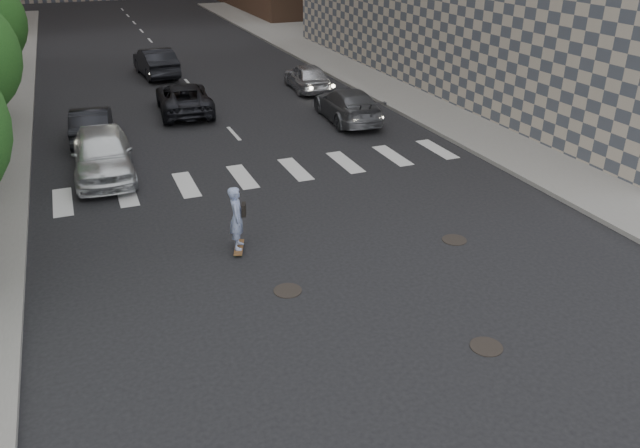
{
  "coord_description": "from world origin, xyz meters",
  "views": [
    {
      "loc": [
        -6.11,
        -11.21,
        8.17
      ],
      "look_at": [
        -0.86,
        1.92,
        1.3
      ],
      "focal_mm": 35.0,
      "sensor_mm": 36.0,
      "label": 1
    }
  ],
  "objects_px": {
    "silver_sedan": "(102,154)",
    "traffic_car_d": "(307,77)",
    "traffic_car_c": "(184,98)",
    "traffic_car_e": "(156,62)",
    "traffic_car_a": "(92,124)",
    "skateboarder": "(237,218)",
    "traffic_car_b": "(348,105)"
  },
  "relations": [
    {
      "from": "silver_sedan",
      "to": "traffic_car_a",
      "type": "xyz_separation_m",
      "value": [
        -0.11,
        4.38,
        -0.14
      ]
    },
    {
      "from": "traffic_car_b",
      "to": "traffic_car_e",
      "type": "distance_m",
      "value": 14.09
    },
    {
      "from": "traffic_car_a",
      "to": "traffic_car_b",
      "type": "xyz_separation_m",
      "value": [
        10.93,
        -1.24,
        0.02
      ]
    },
    {
      "from": "traffic_car_a",
      "to": "silver_sedan",
      "type": "bearing_deg",
      "value": 97.1
    },
    {
      "from": "silver_sedan",
      "to": "traffic_car_d",
      "type": "height_order",
      "value": "silver_sedan"
    },
    {
      "from": "skateboarder",
      "to": "traffic_car_c",
      "type": "distance_m",
      "value": 14.36
    },
    {
      "from": "traffic_car_a",
      "to": "traffic_car_d",
      "type": "xyz_separation_m",
      "value": [
        11.23,
        4.76,
        0.01
      ]
    },
    {
      "from": "silver_sedan",
      "to": "traffic_car_c",
      "type": "xyz_separation_m",
      "value": [
        4.18,
        7.13,
        -0.14
      ]
    },
    {
      "from": "silver_sedan",
      "to": "traffic_car_d",
      "type": "bearing_deg",
      "value": 41.48
    },
    {
      "from": "silver_sedan",
      "to": "traffic_car_a",
      "type": "height_order",
      "value": "silver_sedan"
    },
    {
      "from": "traffic_car_a",
      "to": "traffic_car_d",
      "type": "relative_size",
      "value": 1.01
    },
    {
      "from": "silver_sedan",
      "to": "traffic_car_b",
      "type": "xyz_separation_m",
      "value": [
        10.82,
        3.13,
        -0.12
      ]
    },
    {
      "from": "silver_sedan",
      "to": "traffic_car_b",
      "type": "relative_size",
      "value": 1.0
    },
    {
      "from": "traffic_car_d",
      "to": "traffic_car_c",
      "type": "bearing_deg",
      "value": 20.13
    },
    {
      "from": "skateboarder",
      "to": "traffic_car_c",
      "type": "relative_size",
      "value": 0.37
    },
    {
      "from": "skateboarder",
      "to": "silver_sedan",
      "type": "bearing_deg",
      "value": 131.36
    },
    {
      "from": "traffic_car_c",
      "to": "traffic_car_e",
      "type": "xyz_separation_m",
      "value": [
        -0.04,
        8.41,
        0.11
      ]
    },
    {
      "from": "skateboarder",
      "to": "traffic_car_e",
      "type": "xyz_separation_m",
      "value": [
        1.19,
        22.72,
        -0.17
      ]
    },
    {
      "from": "traffic_car_a",
      "to": "traffic_car_b",
      "type": "bearing_deg",
      "value": 179.15
    },
    {
      "from": "silver_sedan",
      "to": "traffic_car_b",
      "type": "distance_m",
      "value": 11.26
    },
    {
      "from": "traffic_car_a",
      "to": "skateboarder",
      "type": "bearing_deg",
      "value": 110.48
    },
    {
      "from": "skateboarder",
      "to": "traffic_car_e",
      "type": "height_order",
      "value": "skateboarder"
    },
    {
      "from": "traffic_car_a",
      "to": "traffic_car_e",
      "type": "xyz_separation_m",
      "value": [
        4.25,
        11.17,
        0.11
      ]
    },
    {
      "from": "traffic_car_d",
      "to": "traffic_car_e",
      "type": "height_order",
      "value": "traffic_car_e"
    },
    {
      "from": "traffic_car_a",
      "to": "traffic_car_b",
      "type": "distance_m",
      "value": 11.0
    },
    {
      "from": "traffic_car_a",
      "to": "traffic_car_c",
      "type": "xyz_separation_m",
      "value": [
        4.29,
        2.76,
        -0.0
      ]
    },
    {
      "from": "silver_sedan",
      "to": "traffic_car_b",
      "type": "bearing_deg",
      "value": 18.24
    },
    {
      "from": "skateboarder",
      "to": "traffic_car_a",
      "type": "distance_m",
      "value": 11.95
    },
    {
      "from": "skateboarder",
      "to": "traffic_car_d",
      "type": "bearing_deg",
      "value": 82.41
    },
    {
      "from": "traffic_car_d",
      "to": "traffic_car_a",
      "type": "bearing_deg",
      "value": 27.01
    },
    {
      "from": "skateboarder",
      "to": "traffic_car_b",
      "type": "relative_size",
      "value": 0.38
    },
    {
      "from": "skateboarder",
      "to": "silver_sedan",
      "type": "distance_m",
      "value": 7.76
    }
  ]
}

